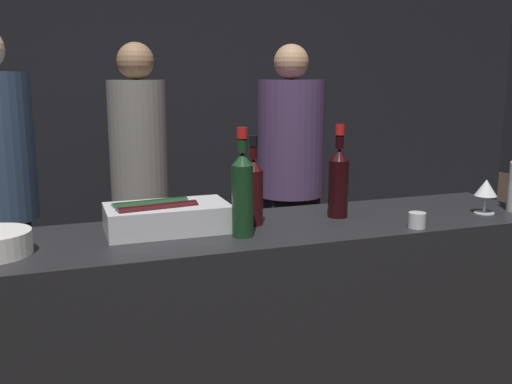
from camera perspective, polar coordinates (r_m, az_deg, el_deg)
wall_back_chalkboard at (r=4.24m, az=-10.69°, el=10.15°), size 6.40×0.06×2.80m
bar_counter at (r=2.19m, az=0.23°, el=-15.71°), size 2.23×0.52×0.96m
ice_bin_with_bottles at (r=1.97m, az=-9.16°, el=-2.43°), size 0.41×0.23×0.11m
wine_glass at (r=2.36m, az=22.01°, el=0.28°), size 0.08×0.08×0.13m
candle_votive at (r=2.07m, az=15.80°, el=-2.72°), size 0.06×0.06×0.05m
red_wine_bottle_black_foil at (r=2.02m, az=-0.26°, el=0.33°), size 0.07×0.07×0.32m
red_wine_bottle_tall at (r=2.15m, az=8.25°, el=1.29°), size 0.08×0.08×0.35m
red_wine_bottle_burgundy at (r=1.86m, az=-1.36°, el=0.16°), size 0.07×0.07×0.36m
person_in_hoodie at (r=3.41m, az=-11.54°, el=2.02°), size 0.34×0.34×1.67m
person_blond_tee at (r=3.53m, az=3.41°, el=2.30°), size 0.42×0.42×1.67m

